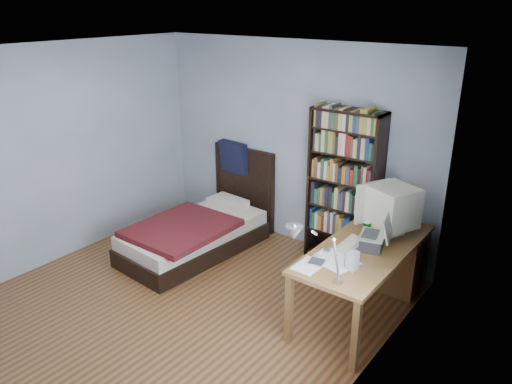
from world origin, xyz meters
TOP-DOWN VIEW (x-y plane):
  - room at (0.03, -0.00)m, footprint 4.20×4.24m
  - desk at (1.50, 1.58)m, footprint 0.75×1.72m
  - crt_monitor at (1.55, 1.51)m, footprint 0.58×0.53m
  - laptop at (1.58, 1.09)m, footprint 0.35×0.34m
  - desk_lamp at (1.48, -0.04)m, footprint 0.25×0.56m
  - keyboard at (1.39, 1.01)m, footprint 0.17×0.41m
  - speaker at (1.59, 0.63)m, footprint 0.10×0.10m
  - soda_can at (1.40, 1.34)m, footprint 0.07×0.07m
  - mouse at (1.49, 1.34)m, footprint 0.06×0.10m
  - phone_silver at (1.25, 0.80)m, footprint 0.10×0.12m
  - phone_grey at (1.23, 0.63)m, footprint 0.06×0.10m
  - external_drive at (1.30, 0.53)m, footprint 0.15×0.15m
  - bookshelf at (0.83, 1.94)m, footprint 0.82×0.30m
  - bed at (-0.71, 1.15)m, footprint 1.04×2.02m

SIDE VIEW (x-z plane):
  - bed at x=-0.71m, z-range -0.32..0.84m
  - desk at x=1.50m, z-range 0.06..0.79m
  - phone_grey at x=1.23m, z-range 0.73..0.75m
  - phone_silver at x=1.25m, z-range 0.73..0.75m
  - external_drive at x=1.30m, z-range 0.73..0.76m
  - keyboard at x=1.39m, z-range 0.72..0.76m
  - mouse at x=1.49m, z-range 0.73..0.76m
  - soda_can at x=1.40m, z-range 0.73..0.86m
  - speaker at x=1.59m, z-range 0.73..0.90m
  - laptop at x=1.58m, z-range 0.65..1.01m
  - bookshelf at x=0.83m, z-range 0.00..1.82m
  - crt_monitor at x=1.55m, z-range 0.76..1.26m
  - room at x=0.03m, z-range 0.00..2.50m
  - desk_lamp at x=1.48m, z-range 0.93..1.59m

